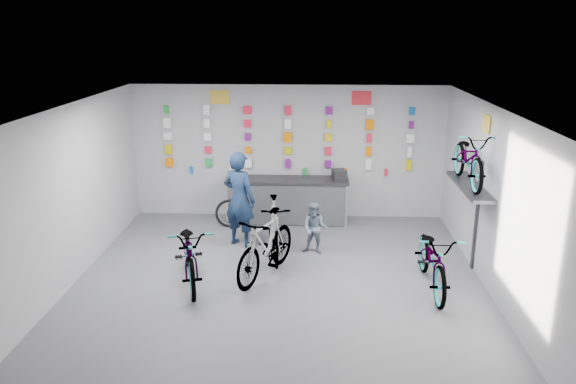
{
  "coord_description": "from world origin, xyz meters",
  "views": [
    {
      "loc": [
        0.57,
        -8.34,
        4.25
      ],
      "look_at": [
        0.12,
        1.4,
        1.34
      ],
      "focal_mm": 35.0,
      "sensor_mm": 36.0,
      "label": 1
    }
  ],
  "objects_px": {
    "bike_left": "(190,252)",
    "customer": "(315,228)",
    "bike_service": "(275,228)",
    "bike_right": "(433,259)",
    "clerk": "(240,199)",
    "bike_center": "(266,245)",
    "counter": "(287,201)"
  },
  "relations": [
    {
      "from": "bike_left",
      "to": "bike_right",
      "type": "distance_m",
      "value": 4.07
    },
    {
      "from": "bike_center",
      "to": "customer",
      "type": "bearing_deg",
      "value": 76.13
    },
    {
      "from": "bike_left",
      "to": "bike_center",
      "type": "distance_m",
      "value": 1.3
    },
    {
      "from": "bike_left",
      "to": "bike_service",
      "type": "relative_size",
      "value": 1.11
    },
    {
      "from": "bike_center",
      "to": "bike_service",
      "type": "height_order",
      "value": "bike_center"
    },
    {
      "from": "bike_left",
      "to": "bike_center",
      "type": "xyz_separation_m",
      "value": [
        1.26,
        0.28,
        0.04
      ]
    },
    {
      "from": "counter",
      "to": "bike_right",
      "type": "bearing_deg",
      "value": -51.24
    },
    {
      "from": "bike_right",
      "to": "clerk",
      "type": "distance_m",
      "value": 3.91
    },
    {
      "from": "bike_center",
      "to": "bike_right",
      "type": "xyz_separation_m",
      "value": [
        2.81,
        -0.34,
        -0.05
      ]
    },
    {
      "from": "bike_right",
      "to": "clerk",
      "type": "xyz_separation_m",
      "value": [
        -3.44,
        1.8,
        0.42
      ]
    },
    {
      "from": "bike_left",
      "to": "customer",
      "type": "distance_m",
      "value": 2.52
    },
    {
      "from": "bike_center",
      "to": "customer",
      "type": "xyz_separation_m",
      "value": [
        0.85,
        1.08,
        -0.08
      ]
    },
    {
      "from": "bike_center",
      "to": "clerk",
      "type": "relative_size",
      "value": 1.02
    },
    {
      "from": "counter",
      "to": "bike_center",
      "type": "xyz_separation_m",
      "value": [
        -0.23,
        -2.87,
        0.1
      ]
    },
    {
      "from": "bike_center",
      "to": "bike_left",
      "type": "bearing_deg",
      "value": -143.26
    },
    {
      "from": "bike_left",
      "to": "bike_center",
      "type": "bearing_deg",
      "value": -3.22
    },
    {
      "from": "clerk",
      "to": "customer",
      "type": "xyz_separation_m",
      "value": [
        1.49,
        -0.38,
        -0.45
      ]
    },
    {
      "from": "bike_center",
      "to": "bike_right",
      "type": "relative_size",
      "value": 0.95
    },
    {
      "from": "bike_center",
      "to": "customer",
      "type": "height_order",
      "value": "bike_center"
    },
    {
      "from": "bike_right",
      "to": "customer",
      "type": "xyz_separation_m",
      "value": [
        -1.96,
        1.42,
        -0.03
      ]
    },
    {
      "from": "bike_left",
      "to": "bike_center",
      "type": "relative_size",
      "value": 1.07
    },
    {
      "from": "clerk",
      "to": "bike_center",
      "type": "bearing_deg",
      "value": 142.34
    },
    {
      "from": "bike_left",
      "to": "bike_center",
      "type": "height_order",
      "value": "bike_center"
    },
    {
      "from": "bike_center",
      "to": "bike_right",
      "type": "height_order",
      "value": "bike_center"
    },
    {
      "from": "bike_left",
      "to": "bike_right",
      "type": "xyz_separation_m",
      "value": [
        4.07,
        -0.06,
        -0.01
      ]
    },
    {
      "from": "bike_right",
      "to": "customer",
      "type": "height_order",
      "value": "bike_right"
    },
    {
      "from": "bike_service",
      "to": "customer",
      "type": "distance_m",
      "value": 0.78
    },
    {
      "from": "clerk",
      "to": "customer",
      "type": "distance_m",
      "value": 1.6
    },
    {
      "from": "customer",
      "to": "clerk",
      "type": "bearing_deg",
      "value": -179.54
    },
    {
      "from": "counter",
      "to": "clerk",
      "type": "relative_size",
      "value": 1.41
    },
    {
      "from": "bike_left",
      "to": "customer",
      "type": "height_order",
      "value": "bike_left"
    },
    {
      "from": "bike_left",
      "to": "clerk",
      "type": "relative_size",
      "value": 1.08
    }
  ]
}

